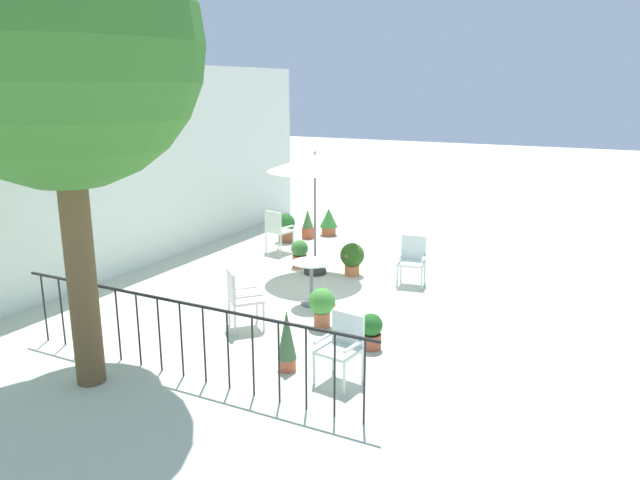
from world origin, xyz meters
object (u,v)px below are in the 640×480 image
at_px(patio_chair_0, 412,258).
at_px(patio_chair_2, 277,228).
at_px(potted_plant_2, 285,226).
at_px(potted_plant_5, 322,304).
at_px(patio_chair_3, 240,296).
at_px(patio_umbrella_0, 315,164).
at_px(potted_plant_6, 371,330).
at_px(potted_plant_1, 352,257).
at_px(potted_plant_7, 300,253).
at_px(potted_plant_0, 308,225).
at_px(patio_chair_1, 342,343).
at_px(potted_plant_4, 329,221).
at_px(cafe_table_0, 311,275).
at_px(potted_plant_3, 287,340).
at_px(shade_tree, 59,43).

relative_size(patio_chair_0, patio_chair_2, 0.95).
xyz_separation_m(potted_plant_2, potted_plant_5, (-4.30, -3.15, -0.01)).
bearing_deg(patio_chair_3, patio_umbrella_0, 5.45).
height_order(patio_chair_3, potted_plant_6, patio_chair_3).
xyz_separation_m(patio_chair_3, potted_plant_1, (3.23, -0.40, -0.16)).
height_order(potted_plant_2, potted_plant_7, potted_plant_2).
bearing_deg(potted_plant_2, patio_chair_2, -160.42).
xyz_separation_m(patio_chair_0, patio_chair_2, (0.77, 3.37, 0.04)).
relative_size(potted_plant_0, potted_plant_5, 1.14).
bearing_deg(potted_plant_0, potted_plant_5, -149.66).
relative_size(patio_chair_1, potted_plant_5, 1.39).
bearing_deg(patio_chair_1, patio_umbrella_0, 31.73).
bearing_deg(patio_umbrella_0, potted_plant_4, 21.36).
bearing_deg(cafe_table_0, patio_umbrella_0, 25.41).
xyz_separation_m(cafe_table_0, patio_chair_2, (2.58, 2.22, 0.04)).
distance_m(potted_plant_0, potted_plant_6, 6.45).
bearing_deg(patio_chair_2, cafe_table_0, -139.36).
relative_size(patio_chair_0, potted_plant_5, 1.47).
xyz_separation_m(potted_plant_3, potted_plant_5, (1.51, 0.25, -0.05)).
relative_size(potted_plant_3, potted_plant_6, 1.61).
xyz_separation_m(potted_plant_0, potted_plant_4, (0.51, -0.31, 0.03)).
distance_m(patio_chair_3, potted_plant_0, 5.74).
xyz_separation_m(patio_chair_0, potted_plant_6, (-2.99, -0.41, -0.24)).
xyz_separation_m(patio_chair_0, potted_plant_3, (-4.12, 0.30, -0.09)).
bearing_deg(potted_plant_7, potted_plant_3, -153.18).
relative_size(potted_plant_1, potted_plant_4, 0.95).
height_order(patio_umbrella_0, potted_plant_6, patio_umbrella_0).
relative_size(cafe_table_0, potted_plant_7, 1.33).
height_order(potted_plant_2, potted_plant_5, potted_plant_2).
height_order(shade_tree, cafe_table_0, shade_tree).
height_order(potted_plant_2, potted_plant_4, potted_plant_2).
relative_size(shade_tree, patio_chair_2, 5.94).
relative_size(potted_plant_0, potted_plant_6, 1.38).
relative_size(potted_plant_6, potted_plant_7, 0.90).
bearing_deg(potted_plant_0, patio_chair_3, -162.12).
distance_m(patio_chair_0, patio_chair_2, 3.45).
bearing_deg(patio_chair_1, patio_chair_3, 68.46).
bearing_deg(patio_chair_2, potted_plant_5, -140.12).
xyz_separation_m(potted_plant_0, potted_plant_5, (-4.83, -2.83, 0.03)).
height_order(potted_plant_0, potted_plant_4, potted_plant_0).
distance_m(patio_chair_3, potted_plant_5, 1.25).
relative_size(shade_tree, patio_chair_0, 6.23).
xyz_separation_m(patio_chair_0, potted_plant_0, (2.23, 3.38, -0.18)).
distance_m(patio_chair_3, potted_plant_4, 6.14).
bearing_deg(potted_plant_7, patio_umbrella_0, -117.11).
bearing_deg(potted_plant_3, patio_chair_2, 32.16).
xyz_separation_m(potted_plant_3, potted_plant_7, (4.13, 2.09, -0.12)).
bearing_deg(patio_chair_1, patio_chair_2, 38.45).
height_order(patio_chair_0, potted_plant_5, patio_chair_0).
bearing_deg(patio_chair_1, cafe_table_0, 35.75).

